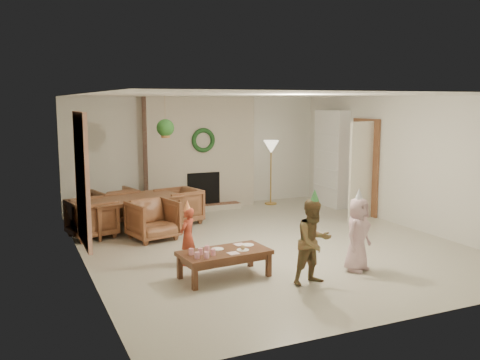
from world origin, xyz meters
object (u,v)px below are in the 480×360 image
dining_table (133,214)px  child_red (188,236)px  child_pink (358,234)px  dining_chair_right (179,206)px  dining_chair_near (153,220)px  dining_chair_left (92,218)px  dining_chair_far (115,206)px  coffee_table_top (224,253)px  child_plaid (314,242)px

dining_table → child_red: bearing=-96.5°
dining_table → child_pink: bearing=-69.6°
dining_chair_right → child_red: child_red is taller
dining_chair_right → child_pink: bearing=7.4°
dining_chair_near → dining_chair_left: size_ratio=1.00×
dining_chair_far → dining_table: bearing=90.0°
dining_table → dining_chair_far: dining_chair_far is taller
dining_chair_far → coffee_table_top: (0.75, -3.90, -0.00)m
dining_chair_left → child_red: 2.45m
dining_chair_left → child_plaid: bearing=-160.9°
dining_chair_near → dining_chair_far: size_ratio=1.00×
dining_chair_far → child_plaid: (1.73, -4.60, 0.22)m
coffee_table_top → child_red: bearing=105.6°
dining_table → dining_chair_left: 0.79m
dining_chair_right → child_pink: 4.11m
dining_chair_near → child_red: (0.10, -1.62, 0.08)m
dining_chair_right → dining_table: bearing=-90.0°
dining_chair_left → coffee_table_top: 3.24m
dining_chair_left → coffee_table_top: size_ratio=0.63×
dining_chair_near → dining_chair_far: (-0.37, 1.54, 0.00)m
dining_chair_left → child_pink: 4.68m
dining_table → coffee_table_top: (0.56, -3.13, 0.03)m
dining_chair_right → child_red: size_ratio=0.89×
dining_table → dining_chair_left: (-0.77, -0.18, 0.03)m
dining_table → dining_chair_near: size_ratio=2.34×
dining_chair_right → child_plaid: child_plaid is taller
dining_table → dining_chair_right: 0.99m
dining_table → coffee_table_top: dining_table is taller
dining_chair_far → child_red: bearing=85.1°
coffee_table_top → child_red: size_ratio=1.42×
coffee_table_top → child_plaid: size_ratio=1.08×
dining_chair_right → child_red: (-0.68, -2.62, 0.08)m
dining_chair_right → child_pink: size_ratio=0.73×
dining_table → dining_chair_near: bearing=-90.0°
coffee_table_top → child_pink: (1.85, -0.48, 0.18)m
dining_chair_near → dining_chair_right: bearing=38.7°
child_plaid → child_pink: size_ratio=1.08×
dining_chair_near → child_plaid: child_plaid is taller
dining_table → coffee_table_top: bearing=-93.1°
child_red → child_plaid: size_ratio=0.76×
dining_chair_far → coffee_table_top: 3.97m
coffee_table_top → child_plaid: (0.98, -0.70, 0.22)m
child_red → child_plaid: child_plaid is taller
child_red → dining_chair_left: bearing=-104.2°
dining_table → child_pink: (2.42, -3.61, 0.21)m
dining_table → child_red: child_red is taller
dining_chair_near → dining_chair_far: same height
dining_chair_far → child_pink: size_ratio=0.73×
dining_chair_left → dining_chair_right: (1.73, 0.41, 0.00)m
dining_chair_near → coffee_table_top: bearing=-94.2°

